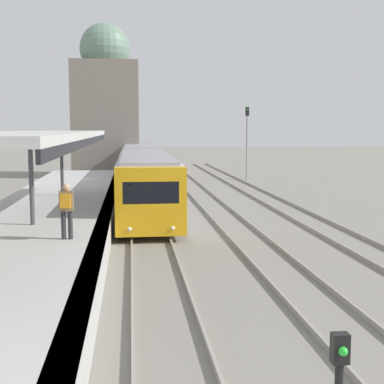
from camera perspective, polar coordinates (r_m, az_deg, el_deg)
platform_canopy at (r=18.85m, az=-16.79°, el=5.78°), size 4.00×20.35×3.17m
person_on_platform at (r=16.22m, az=-13.26°, el=-1.52°), size 0.40×0.40×1.66m
train_near at (r=49.26m, az=-5.72°, el=3.76°), size 2.66×59.72×2.93m
signal_mast_far at (r=44.05m, az=5.89°, el=6.05°), size 0.28×0.29×5.95m
distant_domed_building at (r=48.29m, az=-9.17°, el=9.10°), size 5.68×5.68×13.30m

